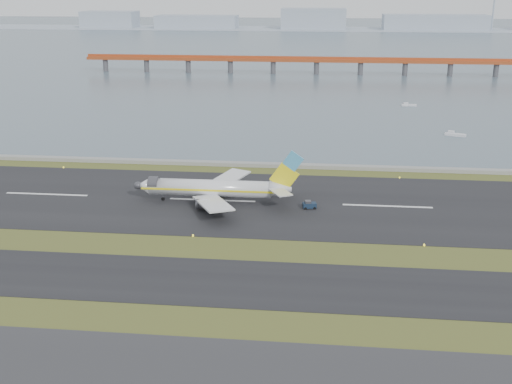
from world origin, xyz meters
TOP-DOWN VIEW (x-y plane):
  - ground at (0.00, 0.00)m, footprint 1000.00×1000.00m
  - taxiway_strip at (0.00, -12.00)m, footprint 1000.00×18.00m
  - runway_strip at (0.00, 30.00)m, footprint 1000.00×45.00m
  - seawall at (0.00, 60.00)m, footprint 1000.00×2.50m
  - bay_water at (0.00, 460.00)m, footprint 1400.00×800.00m
  - red_pier at (20.00, 250.00)m, footprint 260.00×5.00m
  - far_shoreline at (13.62, 620.00)m, footprint 1400.00×80.00m
  - airliner at (1.20, 28.55)m, footprint 38.52×32.89m
  - pushback_tug at (22.47, 26.63)m, footprint 3.23×2.25m
  - workboat_near at (68.13, 103.81)m, footprint 7.01×4.38m
  - workboat_far at (59.34, 157.19)m, footprint 6.03×2.05m

SIDE VIEW (x-z plane):
  - ground at x=0.00m, z-range 0.00..0.00m
  - bay_water at x=0.00m, z-range -0.65..0.65m
  - taxiway_strip at x=0.00m, z-range 0.00..0.10m
  - runway_strip at x=0.00m, z-range 0.00..0.10m
  - workboat_far at x=59.34m, z-range -0.27..1.19m
  - seawall at x=0.00m, z-range 0.00..1.00m
  - workboat_near at x=68.13m, z-range -0.30..1.33m
  - pushback_tug at x=22.47m, z-range -0.03..1.87m
  - airliner at x=1.20m, z-range -2.94..9.86m
  - far_shoreline at x=13.62m, z-range -24.18..36.32m
  - red_pier at x=20.00m, z-range 2.18..12.38m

